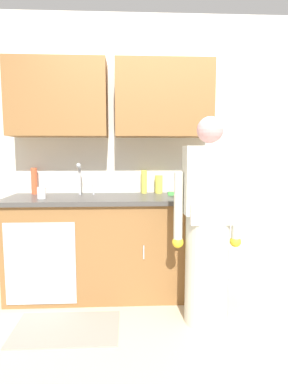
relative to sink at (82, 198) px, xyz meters
name	(u,v)px	position (x,y,z in m)	size (l,w,h in m)	color
ground_plane	(181,330)	(0.83, -0.71, -0.93)	(9.00, 9.00, 0.00)	beige
kitchen_wall_with_uppers	(153,140)	(0.69, 0.29, 0.55)	(4.80, 0.44, 2.70)	silver
counter_cabinet	(112,247)	(0.27, -0.01, -0.48)	(1.90, 0.62, 0.90)	brown
countertop	(112,199)	(0.28, -0.01, -0.01)	(1.96, 0.66, 0.04)	#474442
sink	(82,198)	(0.00, 0.00, 0.00)	(0.50, 0.36, 0.35)	#B7BABF
person_at_sink	(208,237)	(1.05, -0.58, -0.23)	(0.55, 0.34, 1.62)	white
floor_mat	(66,329)	(-0.05, -0.66, -0.92)	(0.80, 0.50, 0.01)	gray
bottle_water_short	(159,184)	(0.74, 0.23, 0.11)	(0.08, 0.08, 0.18)	#D8D14C
bottle_dish_liquid	(34,181)	(-0.50, 0.22, 0.14)	(0.06, 0.06, 0.26)	#E05933
bottle_soap	(144,182)	(0.59, 0.23, 0.13)	(0.06, 0.06, 0.23)	#D8D14C
cup_by_sink	(41,193)	(-0.35, -0.10, 0.07)	(0.08, 0.08, 0.10)	white
sponge	(174,193)	(0.87, 0.08, 0.03)	(0.11, 0.07, 0.03)	#4CBF4C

